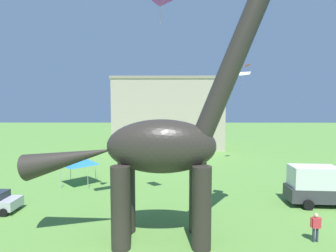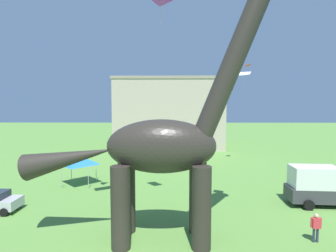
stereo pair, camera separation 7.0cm
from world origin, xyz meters
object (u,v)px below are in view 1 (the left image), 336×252
at_px(kite_mid_right, 247,65).
at_px(kite_far_right, 243,74).
at_px(dinosaur_sculpture, 160,146).
at_px(person_watching_child, 316,225).
at_px(festival_canopy_tent, 78,160).
at_px(parked_box_truck, 322,185).

xyz_separation_m(kite_mid_right, kite_far_right, (-5.03, -16.59, -3.09)).
distance_m(dinosaur_sculpture, person_watching_child, 10.31).
height_order(dinosaur_sculpture, kite_mid_right, dinosaur_sculpture).
bearing_deg(festival_canopy_tent, kite_mid_right, 24.26).
distance_m(dinosaur_sculpture, kite_mid_right, 24.13).
relative_size(dinosaur_sculpture, kite_far_right, 12.96).
relative_size(dinosaur_sculpture, festival_canopy_tent, 5.00).
bearing_deg(person_watching_child, kite_far_right, -41.40).
height_order(dinosaur_sculpture, festival_canopy_tent, dinosaur_sculpture).
bearing_deg(person_watching_child, kite_mid_right, -88.28).
bearing_deg(kite_far_right, dinosaur_sculpture, -148.40).
relative_size(festival_canopy_tent, kite_far_right, 2.59).
bearing_deg(kite_far_right, parked_box_truck, 16.79).
distance_m(dinosaur_sculpture, parked_box_truck, 14.68).
relative_size(person_watching_child, kite_mid_right, 1.35).
xyz_separation_m(parked_box_truck, kite_mid_right, (-2.10, 14.44, 11.78)).
distance_m(dinosaur_sculpture, festival_canopy_tent, 14.67).
distance_m(festival_canopy_tent, kite_far_right, 18.26).
bearing_deg(dinosaur_sculpture, person_watching_child, -4.89).
height_order(parked_box_truck, person_watching_child, parked_box_truck).
height_order(parked_box_truck, festival_canopy_tent, parked_box_truck).
distance_m(parked_box_truck, festival_canopy_tent, 22.45).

